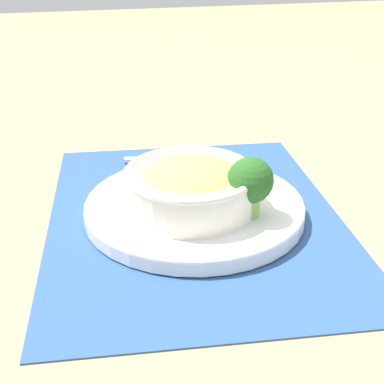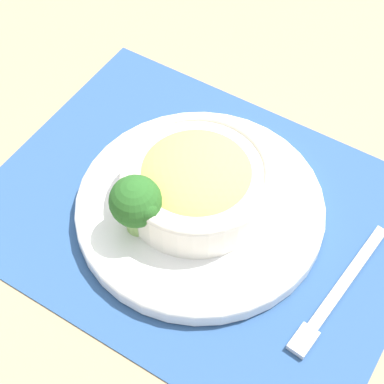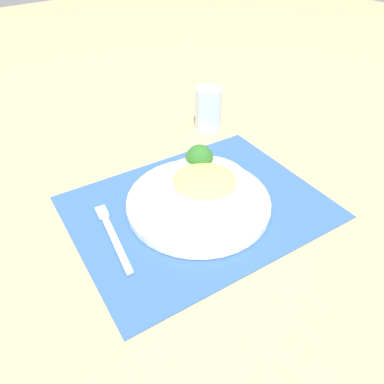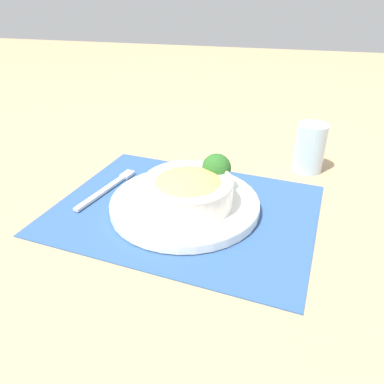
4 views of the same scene
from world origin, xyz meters
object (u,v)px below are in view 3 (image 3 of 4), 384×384
(bowl, at_px, (205,188))
(water_glass, at_px, (208,111))
(broccoli_floret, at_px, (199,159))
(fork, at_px, (111,231))

(bowl, relative_size, water_glass, 1.52)
(broccoli_floret, relative_size, fork, 0.42)
(bowl, xyz_separation_m, fork, (-0.18, 0.05, -0.04))
(broccoli_floret, bearing_deg, fork, -176.66)
(bowl, distance_m, broccoli_floret, 0.08)
(bowl, height_order, broccoli_floret, broccoli_floret)
(bowl, bearing_deg, broccoli_floret, 58.24)
(bowl, relative_size, fork, 0.92)
(bowl, relative_size, broccoli_floret, 2.20)
(fork, bearing_deg, water_glass, 38.22)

